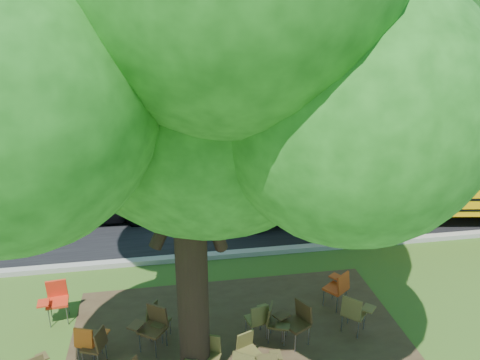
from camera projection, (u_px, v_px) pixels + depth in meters
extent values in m
plane|color=#2F4E18|center=(191.00, 329.00, 10.16)|extent=(160.00, 160.00, 0.00)
cube|color=#382819|center=(240.00, 338.00, 9.84)|extent=(7.00, 4.50, 0.03)
cube|color=black|center=(177.00, 204.00, 16.64)|extent=(80.00, 8.00, 0.04)
cube|color=gray|center=(183.00, 258.00, 12.91)|extent=(80.00, 0.25, 0.14)
cube|color=gray|center=(173.00, 167.00, 20.42)|extent=(80.00, 0.25, 0.14)
cylinder|color=black|center=(69.00, 110.00, 23.61)|extent=(0.32, 0.32, 3.50)
sphere|color=#195513|center=(63.00, 60.00, 22.77)|extent=(4.80, 4.80, 4.80)
cylinder|color=black|center=(329.00, 103.00, 23.66)|extent=(0.38, 0.38, 4.20)
sphere|color=#195513|center=(333.00, 43.00, 22.65)|extent=(5.60, 5.60, 5.60)
cylinder|color=black|center=(191.00, 261.00, 8.02)|extent=(0.56, 0.56, 4.94)
sphere|color=#195513|center=(183.00, 46.00, 6.80)|extent=(7.20, 7.20, 7.20)
cube|color=#DD9A06|center=(419.00, 169.00, 15.10)|extent=(10.74, 3.95, 2.34)
cube|color=black|center=(429.00, 161.00, 15.01)|extent=(10.18, 3.90, 0.57)
cube|color=#DD9A06|center=(238.00, 191.00, 15.27)|extent=(1.54, 2.26, 0.91)
cube|color=black|center=(417.00, 186.00, 15.30)|extent=(10.77, 3.98, 0.08)
cube|color=black|center=(415.00, 196.00, 15.42)|extent=(10.77, 3.98, 0.08)
cylinder|color=black|center=(252.00, 220.00, 14.32)|extent=(0.99, 0.43, 0.95)
cylinder|color=black|center=(249.00, 191.00, 16.56)|extent=(0.99, 0.43, 0.95)
cylinder|color=black|center=(479.00, 190.00, 16.67)|extent=(0.99, 0.43, 0.95)
cube|color=#493C1F|center=(42.00, 357.00, 8.61)|extent=(0.29, 0.31, 0.03)
cube|color=#DB5717|center=(89.00, 341.00, 9.13)|extent=(0.51, 0.50, 0.05)
cube|color=#DB5717|center=(83.00, 338.00, 8.90)|extent=(0.39, 0.22, 0.38)
cube|color=#DB5717|center=(102.00, 333.00, 9.17)|extent=(0.29, 0.32, 0.03)
cylinder|color=slate|center=(86.00, 344.00, 9.38)|extent=(0.02, 0.02, 0.43)
cylinder|color=slate|center=(94.00, 357.00, 9.03)|extent=(0.02, 0.02, 0.43)
cube|color=#3F2B16|center=(127.00, 360.00, 8.42)|extent=(0.36, 0.35, 0.03)
cube|color=#4F4A22|center=(207.00, 360.00, 8.58)|extent=(0.56, 0.55, 0.05)
cube|color=#4F4A22|center=(210.00, 343.00, 8.67)|extent=(0.43, 0.24, 0.42)
cube|color=#4F4A22|center=(192.00, 358.00, 8.45)|extent=(0.32, 0.35, 0.03)
cube|color=#453D1E|center=(276.00, 355.00, 8.60)|extent=(0.22, 0.27, 0.03)
cube|color=brown|center=(249.00, 353.00, 8.87)|extent=(0.48, 0.47, 0.04)
cube|color=brown|center=(245.00, 340.00, 8.93)|extent=(0.36, 0.21, 0.36)
cube|color=brown|center=(243.00, 356.00, 8.63)|extent=(0.27, 0.30, 0.03)
cylinder|color=slate|center=(238.00, 359.00, 8.98)|extent=(0.02, 0.02, 0.40)
cube|color=#3D2C16|center=(296.00, 324.00, 9.51)|extent=(0.61, 0.62, 0.06)
cube|color=#3D2C16|center=(304.00, 311.00, 9.54)|extent=(0.30, 0.44, 0.45)
cube|color=#3D2C16|center=(282.00, 315.00, 9.57)|extent=(0.39, 0.36, 0.03)
cylinder|color=slate|center=(295.00, 343.00, 9.35)|extent=(0.03, 0.03, 0.50)
cylinder|color=slate|center=(296.00, 326.00, 9.84)|extent=(0.03, 0.03, 0.50)
cube|color=brown|center=(354.00, 313.00, 9.90)|extent=(0.62, 0.62, 0.05)
cube|color=brown|center=(351.00, 308.00, 9.68)|extent=(0.38, 0.37, 0.43)
cube|color=brown|center=(369.00, 308.00, 9.84)|extent=(0.37, 0.38, 0.03)
cylinder|color=slate|center=(348.00, 315.00, 10.22)|extent=(0.03, 0.03, 0.48)
cylinder|color=slate|center=(358.00, 330.00, 9.75)|extent=(0.03, 0.03, 0.48)
cube|color=#50351C|center=(94.00, 346.00, 9.00)|extent=(0.49, 0.51, 0.05)
cube|color=#50351C|center=(101.00, 339.00, 8.89)|extent=(0.22, 0.38, 0.38)
cube|color=#50351C|center=(93.00, 333.00, 9.19)|extent=(0.32, 0.29, 0.03)
cylinder|color=slate|center=(83.00, 360.00, 8.95)|extent=(0.02, 0.02, 0.42)
cylinder|color=slate|center=(106.00, 351.00, 9.19)|extent=(0.02, 0.02, 0.42)
cube|color=#4C331B|center=(153.00, 330.00, 9.34)|extent=(0.64, 0.63, 0.06)
cube|color=#4C331B|center=(158.00, 314.00, 9.43)|extent=(0.43, 0.34, 0.45)
cube|color=#4C331B|center=(136.00, 325.00, 9.27)|extent=(0.38, 0.40, 0.03)
cylinder|color=slate|center=(156.00, 349.00, 9.19)|extent=(0.03, 0.03, 0.50)
cylinder|color=slate|center=(151.00, 332.00, 9.67)|extent=(0.03, 0.03, 0.50)
cube|color=#463D1E|center=(159.00, 321.00, 9.73)|extent=(0.53, 0.53, 0.05)
cube|color=#463D1E|center=(152.00, 311.00, 9.73)|extent=(0.28, 0.36, 0.38)
cube|color=#463D1E|center=(158.00, 325.00, 9.45)|extent=(0.33, 0.32, 0.03)
cylinder|color=slate|center=(170.00, 327.00, 9.88)|extent=(0.02, 0.02, 0.42)
cylinder|color=slate|center=(149.00, 332.00, 9.73)|extent=(0.02, 0.02, 0.42)
cube|color=brown|center=(256.00, 319.00, 9.76)|extent=(0.49, 0.47, 0.05)
cube|color=brown|center=(260.00, 315.00, 9.53)|extent=(0.40, 0.18, 0.39)
cube|color=brown|center=(264.00, 308.00, 9.92)|extent=(0.27, 0.32, 0.03)
cylinder|color=slate|center=(246.00, 325.00, 9.92)|extent=(0.02, 0.02, 0.44)
cylinder|color=slate|center=(267.00, 331.00, 9.75)|extent=(0.02, 0.02, 0.44)
cube|color=#453D1E|center=(278.00, 323.00, 9.65)|extent=(0.51, 0.52, 0.05)
cube|color=#453D1E|center=(270.00, 313.00, 9.61)|extent=(0.23, 0.39, 0.39)
cube|color=#453D1E|center=(283.00, 326.00, 9.37)|extent=(0.33, 0.30, 0.03)
cylinder|color=slate|center=(286.00, 328.00, 9.84)|extent=(0.02, 0.02, 0.43)
cylinder|color=slate|center=(268.00, 336.00, 9.61)|extent=(0.02, 0.02, 0.43)
cube|color=#BA3C13|center=(335.00, 289.00, 10.75)|extent=(0.62, 0.62, 0.05)
cube|color=#BA3C13|center=(343.00, 283.00, 10.54)|extent=(0.41, 0.34, 0.43)
cube|color=#BA3C13|center=(337.00, 277.00, 10.98)|extent=(0.37, 0.38, 0.03)
cylinder|color=slate|center=(324.00, 298.00, 10.83)|extent=(0.03, 0.03, 0.49)
cylinder|color=slate|center=(346.00, 298.00, 10.84)|extent=(0.03, 0.03, 0.49)
cube|color=#48451F|center=(262.00, 360.00, 8.42)|extent=(0.34, 0.36, 0.03)
cube|color=red|center=(57.00, 302.00, 10.25)|extent=(0.50, 0.48, 0.05)
cube|color=red|center=(57.00, 288.00, 10.35)|extent=(0.44, 0.15, 0.43)
cube|color=red|center=(43.00, 303.00, 10.00)|extent=(0.27, 0.33, 0.03)
cylinder|color=slate|center=(67.00, 315.00, 10.22)|extent=(0.03, 0.03, 0.49)
cylinder|color=slate|center=(51.00, 308.00, 10.45)|extent=(0.03, 0.03, 0.49)
imported|color=black|center=(92.00, 198.00, 15.22)|extent=(4.51, 1.94, 1.52)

